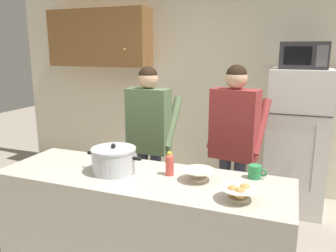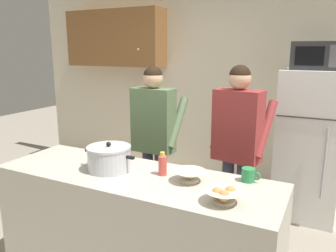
{
  "view_description": "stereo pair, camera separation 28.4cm",
  "coord_description": "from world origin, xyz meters",
  "px_view_note": "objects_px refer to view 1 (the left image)",
  "views": [
    {
      "loc": [
        0.99,
        -2.04,
        1.81
      ],
      "look_at": [
        0.0,
        0.55,
        1.17
      ],
      "focal_mm": 35.61,
      "sensor_mm": 36.0,
      "label": 1
    },
    {
      "loc": [
        1.25,
        -1.93,
        1.81
      ],
      "look_at": [
        0.0,
        0.55,
        1.17
      ],
      "focal_mm": 35.61,
      "sensor_mm": 36.0,
      "label": 2
    }
  ],
  "objects_px": {
    "refrigerator": "(296,141)",
    "person_by_sink": "(234,133)",
    "cooking_pot": "(114,160)",
    "microwave": "(304,55)",
    "coffee_mug": "(255,172)",
    "person_near_pot": "(149,129)",
    "empty_bowl": "(199,174)",
    "bread_bowl": "(239,192)",
    "bottle_near_edge": "(170,164)"
  },
  "relations": [
    {
      "from": "person_near_pot",
      "to": "bottle_near_edge",
      "type": "height_order",
      "value": "person_near_pot"
    },
    {
      "from": "microwave",
      "to": "bottle_near_edge",
      "type": "distance_m",
      "value": 2.08
    },
    {
      "from": "person_by_sink",
      "to": "empty_bowl",
      "type": "relative_size",
      "value": 7.39
    },
    {
      "from": "refrigerator",
      "to": "person_near_pot",
      "type": "bearing_deg",
      "value": -145.62
    },
    {
      "from": "person_by_sink",
      "to": "bottle_near_edge",
      "type": "height_order",
      "value": "person_by_sink"
    },
    {
      "from": "microwave",
      "to": "cooking_pot",
      "type": "xyz_separation_m",
      "value": [
        -1.27,
        -1.82,
        -0.73
      ]
    },
    {
      "from": "refrigerator",
      "to": "person_by_sink",
      "type": "xyz_separation_m",
      "value": [
        -0.55,
        -0.89,
        0.25
      ]
    },
    {
      "from": "cooking_pot",
      "to": "bottle_near_edge",
      "type": "xyz_separation_m",
      "value": [
        0.41,
        0.08,
        -0.01
      ]
    },
    {
      "from": "cooking_pot",
      "to": "bottle_near_edge",
      "type": "height_order",
      "value": "cooking_pot"
    },
    {
      "from": "coffee_mug",
      "to": "empty_bowl",
      "type": "distance_m",
      "value": 0.41
    },
    {
      "from": "bread_bowl",
      "to": "empty_bowl",
      "type": "height_order",
      "value": "bread_bowl"
    },
    {
      "from": "microwave",
      "to": "coffee_mug",
      "type": "height_order",
      "value": "microwave"
    },
    {
      "from": "empty_bowl",
      "to": "person_by_sink",
      "type": "bearing_deg",
      "value": 84.61
    },
    {
      "from": "coffee_mug",
      "to": "refrigerator",
      "type": "bearing_deg",
      "value": 80.29
    },
    {
      "from": "bread_bowl",
      "to": "person_near_pot",
      "type": "bearing_deg",
      "value": 135.12
    },
    {
      "from": "microwave",
      "to": "bread_bowl",
      "type": "bearing_deg",
      "value": -99.29
    },
    {
      "from": "person_by_sink",
      "to": "bottle_near_edge",
      "type": "bearing_deg",
      "value": -109.6
    },
    {
      "from": "coffee_mug",
      "to": "empty_bowl",
      "type": "height_order",
      "value": "coffee_mug"
    },
    {
      "from": "refrigerator",
      "to": "bread_bowl",
      "type": "distance_m",
      "value": 2.04
    },
    {
      "from": "coffee_mug",
      "to": "microwave",
      "type": "bearing_deg",
      "value": 80.15
    },
    {
      "from": "person_near_pot",
      "to": "bottle_near_edge",
      "type": "relative_size",
      "value": 9.56
    },
    {
      "from": "bread_bowl",
      "to": "coffee_mug",
      "type": "bearing_deg",
      "value": 82.92
    },
    {
      "from": "refrigerator",
      "to": "bottle_near_edge",
      "type": "relative_size",
      "value": 9.29
    },
    {
      "from": "refrigerator",
      "to": "person_near_pot",
      "type": "height_order",
      "value": "person_near_pot"
    },
    {
      "from": "microwave",
      "to": "person_by_sink",
      "type": "relative_size",
      "value": 0.29
    },
    {
      "from": "person_by_sink",
      "to": "bread_bowl",
      "type": "relative_size",
      "value": 7.15
    },
    {
      "from": "cooking_pot",
      "to": "refrigerator",
      "type": "bearing_deg",
      "value": 55.55
    },
    {
      "from": "person_near_pot",
      "to": "coffee_mug",
      "type": "bearing_deg",
      "value": -30.6
    },
    {
      "from": "refrigerator",
      "to": "microwave",
      "type": "height_order",
      "value": "microwave"
    },
    {
      "from": "person_near_pot",
      "to": "person_by_sink",
      "type": "relative_size",
      "value": 0.98
    },
    {
      "from": "empty_bowl",
      "to": "person_near_pot",
      "type": "bearing_deg",
      "value": 131.66
    },
    {
      "from": "cooking_pot",
      "to": "microwave",
      "type": "bearing_deg",
      "value": 55.23
    },
    {
      "from": "cooking_pot",
      "to": "coffee_mug",
      "type": "height_order",
      "value": "cooking_pot"
    },
    {
      "from": "refrigerator",
      "to": "person_by_sink",
      "type": "distance_m",
      "value": 1.08
    },
    {
      "from": "empty_bowl",
      "to": "microwave",
      "type": "bearing_deg",
      "value": 70.27
    },
    {
      "from": "person_by_sink",
      "to": "coffee_mug",
      "type": "relative_size",
      "value": 12.84
    },
    {
      "from": "person_by_sink",
      "to": "bread_bowl",
      "type": "distance_m",
      "value": 1.14
    },
    {
      "from": "person_by_sink",
      "to": "coffee_mug",
      "type": "distance_m",
      "value": 0.77
    },
    {
      "from": "person_near_pot",
      "to": "empty_bowl",
      "type": "bearing_deg",
      "value": -48.34
    },
    {
      "from": "microwave",
      "to": "coffee_mug",
      "type": "relative_size",
      "value": 3.66
    },
    {
      "from": "microwave",
      "to": "coffee_mug",
      "type": "distance_m",
      "value": 1.79
    },
    {
      "from": "bottle_near_edge",
      "to": "bread_bowl",
      "type": "bearing_deg",
      "value": -24.25
    },
    {
      "from": "empty_bowl",
      "to": "coffee_mug",
      "type": "bearing_deg",
      "value": 27.41
    },
    {
      "from": "microwave",
      "to": "person_near_pot",
      "type": "relative_size",
      "value": 0.29
    },
    {
      "from": "refrigerator",
      "to": "person_by_sink",
      "type": "relative_size",
      "value": 0.96
    },
    {
      "from": "person_near_pot",
      "to": "empty_bowl",
      "type": "distance_m",
      "value": 1.13
    },
    {
      "from": "refrigerator",
      "to": "person_near_pot",
      "type": "xyz_separation_m",
      "value": [
        -1.38,
        -0.95,
        0.23
      ]
    },
    {
      "from": "microwave",
      "to": "refrigerator",
      "type": "bearing_deg",
      "value": 90.07
    },
    {
      "from": "microwave",
      "to": "person_by_sink",
      "type": "distance_m",
      "value": 1.24
    },
    {
      "from": "microwave",
      "to": "empty_bowl",
      "type": "xyz_separation_m",
      "value": [
        -0.63,
        -1.77,
        -0.78
      ]
    }
  ]
}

